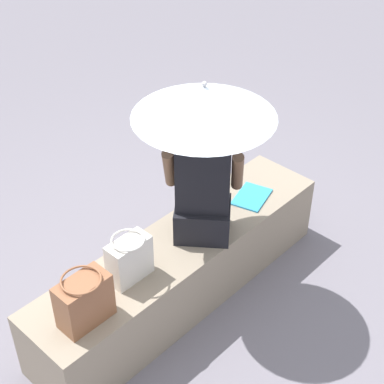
{
  "coord_description": "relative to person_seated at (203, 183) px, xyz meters",
  "views": [
    {
      "loc": [
        2.03,
        2.01,
        3.0
      ],
      "look_at": [
        -0.07,
        0.02,
        0.84
      ],
      "focal_mm": 56.9,
      "sensor_mm": 36.0,
      "label": 1
    }
  ],
  "objects": [
    {
      "name": "tote_bag_canvas",
      "position": [
        0.96,
        0.03,
        -0.24
      ],
      "size": [
        0.29,
        0.22,
        0.31
      ],
      "color": "brown",
      "rests_on": "stone_bench"
    },
    {
      "name": "handbag_black",
      "position": [
        0.58,
        -0.04,
        -0.25
      ],
      "size": [
        0.26,
        0.19,
        0.29
      ],
      "color": "silver",
      "rests_on": "stone_bench"
    },
    {
      "name": "parasol",
      "position": [
        0.0,
        0.0,
        0.55
      ],
      "size": [
        0.81,
        0.81,
        1.06
      ],
      "color": "#B7B7BC",
      "rests_on": "stone_bench"
    },
    {
      "name": "person_seated",
      "position": [
        0.0,
        0.0,
        0.0
      ],
      "size": [
        0.45,
        0.49,
        0.9
      ],
      "color": "black",
      "rests_on": "stone_bench"
    },
    {
      "name": "magazine",
      "position": [
        -0.5,
        -0.0,
        -0.38
      ],
      "size": [
        0.32,
        0.27,
        0.01
      ],
      "primitive_type": "cube",
      "rotation": [
        0.0,
        0.0,
        0.28
      ],
      "color": "#339ED1",
      "rests_on": "stone_bench"
    },
    {
      "name": "ground_plane",
      "position": [
        0.15,
        -0.04,
        -0.87
      ],
      "size": [
        14.0,
        14.0,
        0.0
      ],
      "primitive_type": "plane",
      "color": "slate"
    },
    {
      "name": "stone_bench",
      "position": [
        0.15,
        -0.04,
        -0.63
      ],
      "size": [
        2.2,
        0.5,
        0.49
      ],
      "primitive_type": "cube",
      "color": "gray",
      "rests_on": "ground"
    }
  ]
}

